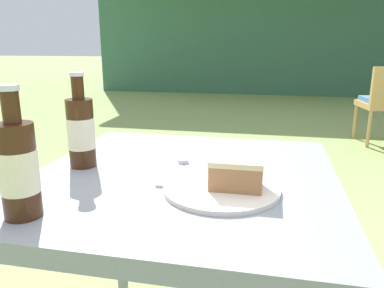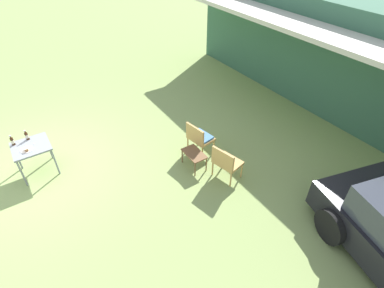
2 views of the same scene
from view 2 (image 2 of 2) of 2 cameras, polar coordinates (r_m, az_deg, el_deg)
The scene contains 11 objects.
ground_plane at distance 7.84m, azimuth -26.80°, elevation -4.59°, with size 60.00×60.00×0.00m, color #8CA35B.
cabin_building at distance 10.82m, azimuth 31.01°, elevation 15.37°, with size 10.84×5.58×3.00m.
wicker_chair_cushioned at distance 7.21m, azimuth 1.38°, elevation 1.39°, with size 0.64×0.54×0.84m.
wicker_chair_plain at distance 6.55m, azimuth 6.45°, elevation -3.29°, with size 0.66×0.57×0.84m.
garden_side_table at distance 6.88m, azimuth 0.40°, elevation -2.05°, with size 0.60×0.36×0.41m.
patio_table at distance 7.45m, azimuth -28.24°, elevation -0.80°, with size 0.74×0.77×0.75m.
cake_on_plate at distance 7.29m, azimuth -29.00°, elevation -0.91°, with size 0.25×0.25×0.07m.
cola_bottle_near at distance 7.58m, azimuth -28.95°, elevation 1.35°, with size 0.07×0.07×0.24m.
cola_bottle_far at distance 7.56m, azimuth -31.01°, elevation 0.46°, with size 0.07×0.07×0.24m.
fork at distance 7.36m, azimuth -28.96°, elevation -0.70°, with size 0.19×0.04×0.01m.
loose_bottle_cap at distance 7.41m, azimuth -27.85°, elevation 0.04°, with size 0.03×0.03×0.01m.
Camera 2 is at (6.17, 0.17, 4.83)m, focal length 28.00 mm.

